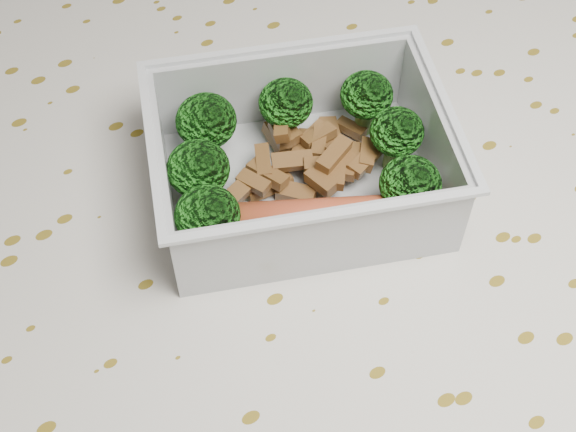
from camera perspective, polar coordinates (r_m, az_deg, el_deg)
dining_table at (r=0.53m, az=0.41°, el=-7.08°), size 1.40×0.90×0.75m
tablecloth at (r=0.48m, az=0.44°, el=-4.13°), size 1.46×0.96×0.19m
lunch_container at (r=0.46m, az=0.92°, el=3.39°), size 0.20×0.18×0.06m
broccoli_florets at (r=0.45m, az=-0.01°, el=4.80°), size 0.15×0.13×0.04m
meat_pile at (r=0.47m, az=1.65°, el=4.27°), size 0.10×0.07×0.03m
sausage at (r=0.44m, az=2.33°, el=-0.15°), size 0.13×0.08×0.02m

